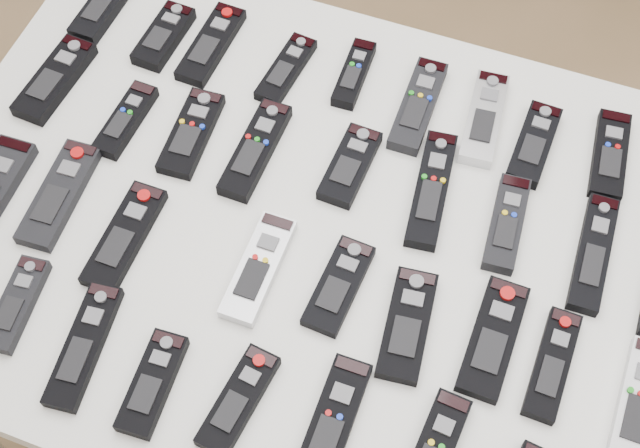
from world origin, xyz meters
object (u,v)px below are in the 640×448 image
(remote_16, at_px, (507,224))
(remote_8, at_px, (610,155))
(remote_14, at_px, (350,166))
(remote_31, at_px, (152,383))
(remote_0, at_px, (106,4))
(remote_21, at_px, (125,237))
(remote_26, at_px, (552,364))
(remote_30, at_px, (84,346))
(remote_3, at_px, (286,69))
(remote_12, at_px, (191,133))
(remote_6, at_px, (484,119))
(remote_24, at_px, (407,325))
(remote_7, at_px, (534,144))
(remote_10, at_px, (55,79))
(remote_33, at_px, (332,425))
(remote_20, at_px, (59,194))
(remote_11, at_px, (126,120))
(remote_27, at_px, (636,403))
(remote_25, at_px, (493,339))
(table, at_px, (320,249))
(remote_5, at_px, (418,106))
(remote_1, at_px, (164,36))
(remote_23, at_px, (339,286))
(remote_13, at_px, (255,150))
(remote_2, at_px, (211,44))
(remote_15, at_px, (431,190))
(remote_29, at_px, (17,304))
(remote_17, at_px, (593,253))
(remote_32, at_px, (238,401))
(remote_4, at_px, (354,74))
(remote_22, at_px, (258,268))

(remote_16, bearing_deg, remote_8, 51.81)
(remote_14, height_order, remote_31, same)
(remote_0, relative_size, remote_21, 0.96)
(remote_26, height_order, remote_30, same)
(remote_3, relative_size, remote_12, 0.90)
(remote_6, distance_m, remote_24, 0.39)
(remote_7, xyz_separation_m, remote_21, (-0.53, -0.38, -0.00))
(remote_6, distance_m, remote_10, 0.71)
(remote_33, bearing_deg, remote_24, 73.16)
(remote_3, xyz_separation_m, remote_20, (-0.24, -0.35, 0.00))
(remote_11, height_order, remote_12, remote_11)
(remote_27, bearing_deg, remote_25, 174.30)
(remote_16, distance_m, remote_21, 0.57)
(table, bearing_deg, remote_30, -129.51)
(remote_5, bearing_deg, remote_1, -179.85)
(remote_20, bearing_deg, remote_23, -2.83)
(remote_14, relative_size, remote_33, 0.75)
(remote_25, bearing_deg, remote_7, 94.81)
(remote_13, bearing_deg, remote_7, 22.77)
(remote_11, bearing_deg, remote_27, -9.96)
(remote_8, bearing_deg, remote_0, 174.10)
(remote_16, xyz_separation_m, remote_24, (-0.09, -0.21, -0.00))
(remote_1, distance_m, remote_31, 0.63)
(remote_14, bearing_deg, remote_8, 25.68)
(remote_2, distance_m, remote_25, 0.69)
(remote_15, height_order, remote_29, remote_15)
(remote_13, distance_m, remote_33, 0.46)
(remote_11, distance_m, remote_33, 0.60)
(remote_13, xyz_separation_m, remote_26, (0.52, -0.19, -0.00))
(remote_29, bearing_deg, remote_26, 7.34)
(remote_17, bearing_deg, remote_27, -65.81)
(remote_24, relative_size, remote_33, 0.88)
(remote_14, bearing_deg, remote_1, 162.44)
(table, relative_size, remote_33, 6.55)
(remote_16, bearing_deg, remote_32, -128.56)
(remote_31, bearing_deg, remote_14, 69.55)
(remote_4, xyz_separation_m, remote_27, (0.55, -0.41, -0.00))
(remote_2, xyz_separation_m, remote_21, (0.03, -0.39, 0.00))
(remote_2, distance_m, remote_27, 0.88)
(table, height_order, remote_5, remote_5)
(remote_20, bearing_deg, remote_11, 75.86)
(remote_7, relative_size, remote_26, 0.93)
(remote_1, height_order, remote_29, remote_1)
(remote_10, bearing_deg, remote_21, -39.49)
(remote_5, relative_size, remote_8, 1.13)
(table, distance_m, remote_22, 0.13)
(remote_26, xyz_separation_m, remote_33, (-0.26, -0.19, 0.00))
(remote_10, height_order, remote_12, remote_10)
(remote_23, xyz_separation_m, remote_33, (0.06, -0.20, 0.00))
(remote_27, bearing_deg, remote_31, -161.02)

